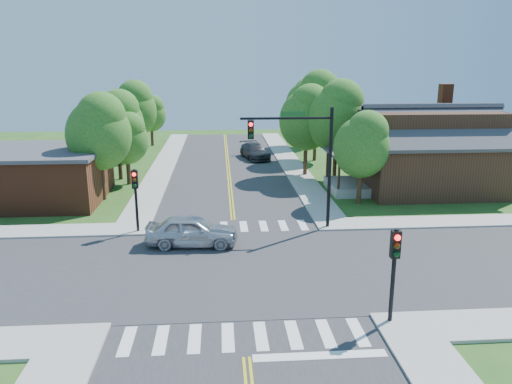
{
  "coord_description": "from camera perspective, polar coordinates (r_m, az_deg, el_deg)",
  "views": [
    {
      "loc": [
        -0.78,
        -22.34,
        9.75
      ],
      "look_at": [
        1.34,
        6.13,
        2.2
      ],
      "focal_mm": 35.0,
      "sensor_mm": 36.0,
      "label": 1
    }
  ],
  "objects": [
    {
      "name": "sidewalk_nw",
      "position": [
        42.14,
        -25.03,
        0.12
      ],
      "size": [
        40.0,
        40.0,
        0.14
      ],
      "color": "#9E9B93",
      "rests_on": "ground"
    },
    {
      "name": "ground",
      "position": [
        24.39,
        -2.09,
        -8.76
      ],
      "size": [
        100.0,
        100.0,
        0.0
      ],
      "primitive_type": "plane",
      "color": "#234C17",
      "rests_on": "ground"
    },
    {
      "name": "tree_e_c",
      "position": [
        49.76,
        6.99,
        10.24
      ],
      "size": [
        5.28,
        5.01,
        8.97
      ],
      "color": "#382314",
      "rests_on": "ground"
    },
    {
      "name": "tree_w_b",
      "position": [
        42.92,
        -15.52,
        7.84
      ],
      "size": [
        4.44,
        4.21,
        7.54
      ],
      "color": "#382314",
      "rests_on": "ground"
    },
    {
      "name": "signal_pole_nw",
      "position": [
        29.21,
        -13.62,
        0.34
      ],
      "size": [
        0.34,
        0.42,
        3.8
      ],
      "color": "black",
      "rests_on": "ground"
    },
    {
      "name": "tree_w_d",
      "position": [
        59.81,
        -11.86,
        8.86
      ],
      "size": [
        3.48,
        3.31,
        5.92
      ],
      "color": "#382314",
      "rests_on": "ground"
    },
    {
      "name": "tree_e_a",
      "position": [
        34.93,
        12.14,
        5.48
      ],
      "size": [
        3.85,
        3.66,
        6.55
      ],
      "color": "#382314",
      "rests_on": "ground"
    },
    {
      "name": "road_ew",
      "position": [
        24.38,
        -2.09,
        -8.71
      ],
      "size": [
        90.0,
        10.0,
        0.04
      ],
      "primitive_type": "cube",
      "color": "#2D2D30",
      "rests_on": "ground"
    },
    {
      "name": "signal_pole_se",
      "position": [
        19.25,
        15.56,
        -7.37
      ],
      "size": [
        0.34,
        0.42,
        3.8
      ],
      "color": "black",
      "rests_on": "ground"
    },
    {
      "name": "tree_e_d",
      "position": [
        58.09,
        5.8,
        10.24
      ],
      "size": [
        4.67,
        4.43,
        7.93
      ],
      "color": "#382314",
      "rests_on": "ground"
    },
    {
      "name": "crosswalk_south",
      "position": [
        18.85,
        -1.33,
        -16.17
      ],
      "size": [
        8.85,
        2.0,
        0.01
      ],
      "color": "white",
      "rests_on": "ground"
    },
    {
      "name": "building_nw",
      "position": [
        38.8,
        -24.4,
        1.78
      ],
      "size": [
        10.4,
        8.4,
        3.73
      ],
      "color": "brown",
      "rests_on": "ground"
    },
    {
      "name": "sidewalk_ne",
      "position": [
        42.73,
        18.73,
        0.92
      ],
      "size": [
        40.0,
        40.0,
        0.14
      ],
      "color": "#9E9B93",
      "rests_on": "ground"
    },
    {
      "name": "stop_bar",
      "position": [
        17.98,
        7.32,
        -18.17
      ],
      "size": [
        4.6,
        0.45,
        0.09
      ],
      "primitive_type": "cube",
      "color": "white",
      "rests_on": "ground"
    },
    {
      "name": "tree_house",
      "position": [
        42.86,
        5.9,
        8.62
      ],
      "size": [
        4.66,
        4.42,
        7.92
      ],
      "color": "#382314",
      "rests_on": "ground"
    },
    {
      "name": "tree_w_a",
      "position": [
        36.71,
        -17.44,
        6.79
      ],
      "size": [
        4.54,
        4.31,
        7.72
      ],
      "color": "#382314",
      "rests_on": "ground"
    },
    {
      "name": "house_ne",
      "position": [
        40.39,
        19.04,
        4.85
      ],
      "size": [
        13.05,
        8.8,
        7.11
      ],
      "color": "#332111",
      "rests_on": "ground"
    },
    {
      "name": "crosswalk_north",
      "position": [
        30.16,
        -2.55,
        -3.97
      ],
      "size": [
        8.85,
        2.0,
        0.01
      ],
      "color": "white",
      "rests_on": "ground"
    },
    {
      "name": "car_silver",
      "position": [
        27.16,
        -7.34,
        -4.47
      ],
      "size": [
        2.64,
        5.19,
        1.68
      ],
      "primitive_type": "imported",
      "rotation": [
        0.0,
        0.0,
        1.5
      ],
      "color": "silver",
      "rests_on": "ground"
    },
    {
      "name": "tree_e_b",
      "position": [
        41.55,
        9.35,
        8.73
      ],
      "size": [
        4.93,
        4.68,
        8.38
      ],
      "color": "#382314",
      "rests_on": "ground"
    },
    {
      "name": "intersection_patch",
      "position": [
        24.39,
        -2.09,
        -8.76
      ],
      "size": [
        10.2,
        10.2,
        0.06
      ],
      "primitive_type": "cube",
      "color": "#2D2D30",
      "rests_on": "ground"
    },
    {
      "name": "signal_mast_ne",
      "position": [
        28.74,
        5.22,
        4.94
      ],
      "size": [
        5.3,
        0.42,
        7.2
      ],
      "color": "black",
      "rests_on": "ground"
    },
    {
      "name": "tree_bldg",
      "position": [
        41.1,
        -14.51,
        6.08
      ],
      "size": [
        3.46,
        3.28,
        5.88
      ],
      "color": "#382314",
      "rests_on": "ground"
    },
    {
      "name": "tree_w_c",
      "position": [
        51.53,
        -13.83,
        9.35
      ],
      "size": [
        4.69,
        4.46,
        7.97
      ],
      "color": "#382314",
      "rests_on": "ground"
    },
    {
      "name": "centerline",
      "position": [
        24.37,
        -2.09,
        -8.66
      ],
      "size": [
        0.3,
        90.0,
        0.01
      ],
      "color": "yellow",
      "rests_on": "ground"
    },
    {
      "name": "car_dgrey",
      "position": [
        50.97,
        -0.14,
        4.65
      ],
      "size": [
        4.38,
        6.15,
        1.52
      ],
      "primitive_type": "imported",
      "rotation": [
        0.0,
        0.0,
        0.22
      ],
      "color": "#2E3033",
      "rests_on": "ground"
    },
    {
      "name": "road_ns",
      "position": [
        24.38,
        -2.09,
        -8.72
      ],
      "size": [
        10.0,
        90.0,
        0.04
      ],
      "primitive_type": "cube",
      "color": "#2D2D30",
      "rests_on": "ground"
    }
  ]
}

